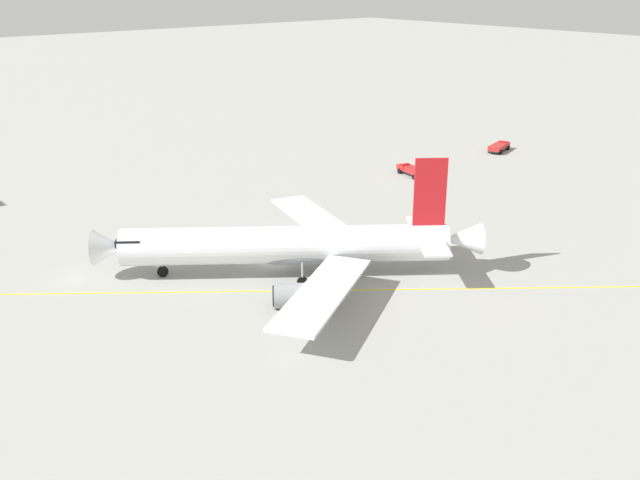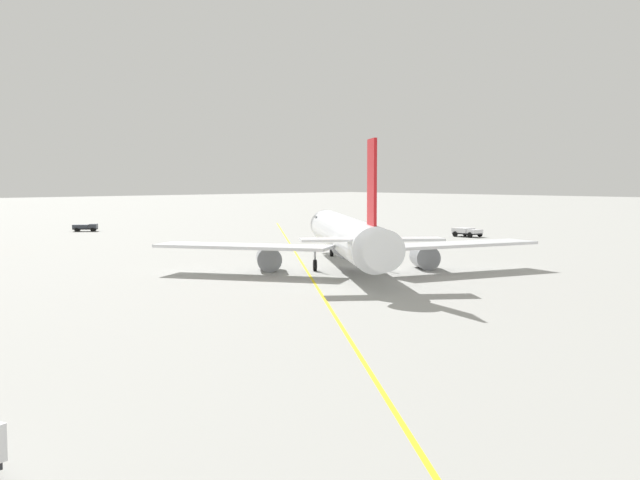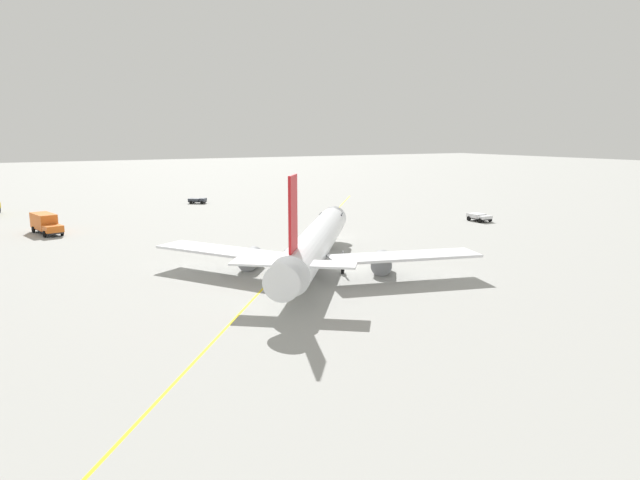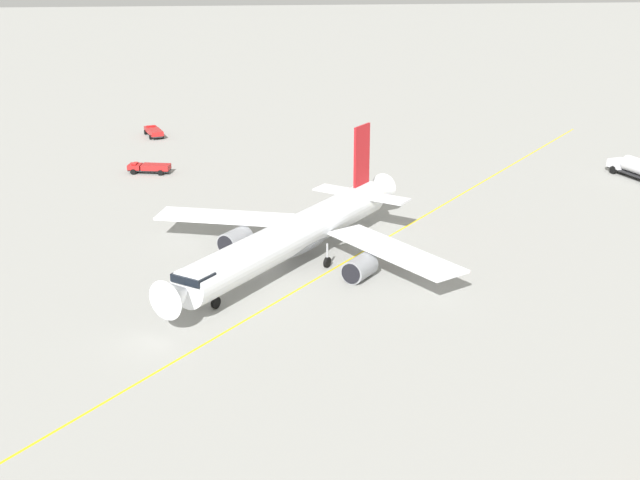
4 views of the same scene
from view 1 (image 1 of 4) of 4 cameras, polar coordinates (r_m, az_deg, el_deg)
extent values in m
plane|color=#9E9E99|center=(75.52, -3.68, -1.76)|extent=(600.00, 600.00, 0.00)
cylinder|color=white|center=(71.21, -2.78, -0.38)|extent=(22.53, 27.99, 3.72)
cone|color=white|center=(73.40, -16.46, -0.58)|extent=(4.63, 4.53, 3.53)
cone|color=white|center=(73.16, 11.19, 0.07)|extent=(4.94, 5.10, 3.16)
cube|color=black|center=(72.61, -14.84, 0.06)|extent=(3.97, 3.82, 0.70)
ellipsoid|color=gray|center=(71.59, -1.47, -1.12)|extent=(9.71, 11.29, 2.04)
cube|color=red|center=(70.85, 8.75, 3.79)|extent=(2.13, 2.69, 6.80)
cube|color=white|center=(69.34, 9.05, -0.56)|extent=(5.49, 5.05, 0.20)
cube|color=white|center=(75.23, 8.11, 1.20)|extent=(5.49, 5.05, 0.20)
cube|color=white|center=(62.30, 0.21, -4.19)|extent=(12.02, 16.12, 0.28)
cube|color=white|center=(80.89, -0.48, 1.77)|extent=(16.83, 8.43, 0.28)
cylinder|color=gray|center=(65.05, -2.18, -4.45)|extent=(3.90, 4.10, 2.33)
cylinder|color=black|center=(65.07, -3.72, -4.48)|extent=(1.66, 1.32, 1.98)
cylinder|color=gray|center=(79.01, -2.29, 0.20)|extent=(3.90, 4.10, 2.33)
cylinder|color=black|center=(79.03, -3.55, 0.18)|extent=(1.66, 1.32, 1.98)
cylinder|color=#9EA0A5|center=(72.94, -12.46, -1.74)|extent=(0.20, 0.20, 2.01)
cylinder|color=black|center=(73.32, -12.40, -2.47)|extent=(0.90, 1.06, 1.10)
cylinder|color=#9EA0A5|center=(68.82, -1.41, -2.62)|extent=(0.20, 0.20, 2.01)
cylinder|color=black|center=(69.22, -1.40, -3.38)|extent=(0.90, 1.06, 1.10)
cylinder|color=#9EA0A5|center=(74.85, -1.52, -0.65)|extent=(0.20, 0.20, 2.01)
cylinder|color=black|center=(75.22, -1.51, -1.36)|extent=(0.90, 1.06, 1.10)
cube|color=#232326|center=(126.03, 14.04, 7.07)|extent=(3.34, 5.99, 0.20)
cube|color=red|center=(127.80, 14.36, 7.42)|extent=(2.40, 2.24, 0.65)
cube|color=black|center=(128.49, 14.47, 7.52)|extent=(1.60, 0.58, 0.36)
cube|color=red|center=(125.04, 13.91, 7.18)|extent=(3.04, 4.24, 0.70)
cube|color=red|center=(127.71, 14.37, 7.60)|extent=(1.50, 0.99, 0.16)
cylinder|color=black|center=(128.22, 13.92, 7.26)|extent=(0.50, 0.81, 0.76)
cylinder|color=black|center=(127.63, 14.76, 7.12)|extent=(0.50, 0.81, 0.76)
cylinder|color=black|center=(124.66, 13.33, 6.93)|extent=(0.50, 0.81, 0.76)
cylinder|color=black|center=(124.05, 14.19, 6.79)|extent=(0.50, 0.81, 0.76)
cube|color=#232326|center=(108.22, 7.36, 5.33)|extent=(5.99, 2.79, 0.20)
cube|color=red|center=(109.71, 6.76, 5.80)|extent=(2.09, 2.23, 0.65)
cube|color=black|center=(110.30, 6.54, 5.94)|extent=(0.41, 1.59, 0.36)
cube|color=red|center=(107.35, 7.66, 5.44)|extent=(4.16, 2.67, 0.70)
cube|color=red|center=(109.60, 6.77, 6.01)|extent=(0.86, 1.44, 0.16)
cylinder|color=black|center=(109.32, 6.33, 5.48)|extent=(0.80, 0.43, 0.76)
cylinder|color=black|center=(110.38, 7.16, 5.59)|extent=(0.80, 0.43, 0.76)
cylinder|color=black|center=(106.26, 7.50, 4.98)|extent=(0.80, 0.43, 0.76)
cylinder|color=black|center=(107.35, 8.34, 5.10)|extent=(0.80, 0.43, 0.76)
cube|color=yellow|center=(68.80, -3.39, -4.07)|extent=(97.36, 123.69, 0.01)
camera|label=2|loc=(96.50, 49.67, 1.32)|focal=45.01mm
camera|label=3|loc=(98.77, 37.01, 8.78)|focal=31.64mm
camera|label=4|loc=(72.55, -78.62, 7.70)|focal=49.64mm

